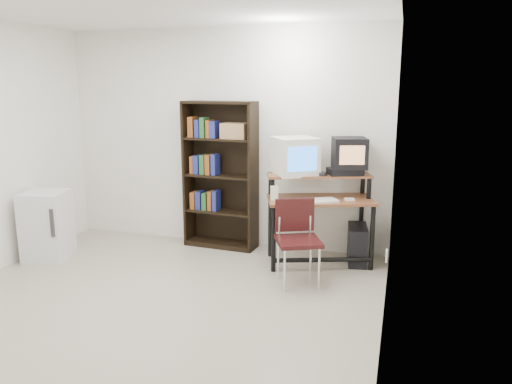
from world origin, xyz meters
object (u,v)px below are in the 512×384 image
(computer_desk, at_px, (320,203))
(crt_tv, at_px, (349,153))
(bookshelf, at_px, (221,173))
(mini_fridge, at_px, (47,226))
(crt_monitor, at_px, (295,156))
(pc_tower, at_px, (357,244))
(school_chair, at_px, (297,233))

(computer_desk, bearing_deg, crt_tv, 14.03)
(bookshelf, relative_size, mini_fridge, 2.26)
(crt_tv, bearing_deg, mini_fridge, -179.69)
(crt_monitor, relative_size, pc_tower, 1.34)
(school_chair, bearing_deg, crt_monitor, 80.34)
(computer_desk, relative_size, school_chair, 1.50)
(pc_tower, bearing_deg, crt_tv, 143.40)
(crt_tv, relative_size, mini_fridge, 0.56)
(computer_desk, bearing_deg, bookshelf, 149.53)
(computer_desk, height_order, pc_tower, computer_desk)
(bookshelf, bearing_deg, school_chair, -33.61)
(computer_desk, distance_m, school_chair, 0.65)
(crt_monitor, xyz_separation_m, bookshelf, (-0.95, 0.22, -0.27))
(computer_desk, distance_m, bookshelf, 1.29)
(mini_fridge, bearing_deg, computer_desk, 1.08)
(crt_monitor, bearing_deg, bookshelf, 133.40)
(school_chair, xyz_separation_m, bookshelf, (-1.12, 0.88, 0.39))
(crt_tv, distance_m, mini_fridge, 3.47)
(mini_fridge, bearing_deg, crt_tv, 2.89)
(school_chair, bearing_deg, pc_tower, 29.44)
(computer_desk, relative_size, bookshelf, 0.71)
(school_chair, relative_size, bookshelf, 0.47)
(pc_tower, height_order, bookshelf, bookshelf)
(crt_tv, distance_m, school_chair, 1.14)
(computer_desk, xyz_separation_m, pc_tower, (0.41, 0.11, -0.47))
(pc_tower, distance_m, school_chair, 0.95)
(bookshelf, distance_m, mini_fridge, 2.06)
(crt_monitor, distance_m, pc_tower, 1.20)
(crt_monitor, height_order, bookshelf, bookshelf)
(computer_desk, bearing_deg, mini_fridge, 175.38)
(school_chair, bearing_deg, mini_fridge, 158.20)
(crt_monitor, xyz_separation_m, crt_tv, (0.57, 0.14, 0.04))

